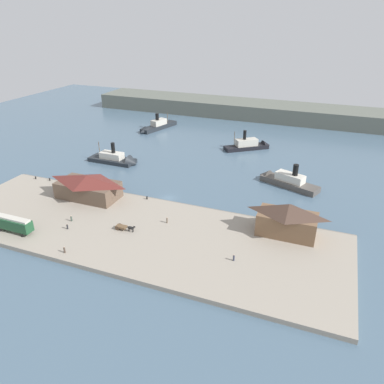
{
  "coord_description": "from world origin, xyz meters",
  "views": [
    {
      "loc": [
        45.2,
        -94.1,
        52.4
      ],
      "look_at": [
        6.9,
        3.02,
        2.0
      ],
      "focal_mm": 34.69,
      "sensor_mm": 36.0,
      "label": 1
    }
  ],
  "objects_px": {
    "street_tram": "(14,223)",
    "ferry_near_quay": "(156,127)",
    "mooring_post_east": "(36,178)",
    "ferry_outer_harbor": "(284,180)",
    "mooring_post_west": "(50,179)",
    "pedestrian_walking_west": "(67,227)",
    "mooring_post_center_west": "(60,182)",
    "ferry_approaching_west": "(251,145)",
    "ferry_approaching_east": "(118,160)",
    "ferry_shed_west_terminal": "(88,186)",
    "horse_cart": "(125,227)",
    "mooring_post_center_east": "(147,198)",
    "pedestrian_at_waters_edge": "(234,258)",
    "ferry_shed_central_terminal": "(287,219)",
    "pedestrian_near_cart": "(71,219)",
    "pedestrian_standing_center": "(64,250)",
    "pedestrian_near_east_shed": "(167,220)"
  },
  "relations": [
    {
      "from": "ferry_near_quay",
      "to": "ferry_approaching_east",
      "type": "distance_m",
      "value": 46.86
    },
    {
      "from": "pedestrian_near_east_shed",
      "to": "ferry_outer_harbor",
      "type": "height_order",
      "value": "ferry_outer_harbor"
    },
    {
      "from": "mooring_post_west",
      "to": "ferry_approaching_west",
      "type": "relative_size",
      "value": 0.05
    },
    {
      "from": "street_tram",
      "to": "ferry_near_quay",
      "type": "xyz_separation_m",
      "value": [
        -9.94,
        101.36,
        -2.03
      ]
    },
    {
      "from": "pedestrian_near_east_shed",
      "to": "ferry_near_quay",
      "type": "distance_m",
      "value": 94.13
    },
    {
      "from": "horse_cart",
      "to": "mooring_post_east",
      "type": "distance_m",
      "value": 49.02
    },
    {
      "from": "mooring_post_center_west",
      "to": "ferry_shed_west_terminal",
      "type": "bearing_deg",
      "value": -18.29
    },
    {
      "from": "mooring_post_center_west",
      "to": "pedestrian_standing_center",
      "type": "bearing_deg",
      "value": -49.29
    },
    {
      "from": "pedestrian_standing_center",
      "to": "mooring_post_west",
      "type": "distance_m",
      "value": 45.84
    },
    {
      "from": "horse_cart",
      "to": "pedestrian_standing_center",
      "type": "height_order",
      "value": "horse_cart"
    },
    {
      "from": "ferry_shed_west_terminal",
      "to": "horse_cart",
      "type": "xyz_separation_m",
      "value": [
        20.3,
        -12.82,
        -2.75
      ]
    },
    {
      "from": "pedestrian_walking_west",
      "to": "mooring_post_center_east",
      "type": "distance_m",
      "value": 25.79
    },
    {
      "from": "horse_cart",
      "to": "pedestrian_walking_west",
      "type": "relative_size",
      "value": 3.67
    },
    {
      "from": "pedestrian_near_cart",
      "to": "mooring_post_center_west",
      "type": "relative_size",
      "value": 1.89
    },
    {
      "from": "mooring_post_east",
      "to": "mooring_post_west",
      "type": "xyz_separation_m",
      "value": [
        5.34,
        0.75,
        0.0
      ]
    },
    {
      "from": "horse_cart",
      "to": "ferry_near_quay",
      "type": "relative_size",
      "value": 0.23
    },
    {
      "from": "ferry_near_quay",
      "to": "mooring_post_east",
      "type": "bearing_deg",
      "value": -97.54
    },
    {
      "from": "pedestrian_standing_center",
      "to": "ferry_near_quay",
      "type": "height_order",
      "value": "ferry_near_quay"
    },
    {
      "from": "ferry_approaching_east",
      "to": "ferry_approaching_west",
      "type": "distance_m",
      "value": 56.32
    },
    {
      "from": "pedestrian_at_waters_edge",
      "to": "ferry_approaching_east",
      "type": "xyz_separation_m",
      "value": [
        -59.3,
        46.3,
        -0.66
      ]
    },
    {
      "from": "pedestrian_walking_west",
      "to": "mooring_post_center_west",
      "type": "height_order",
      "value": "pedestrian_walking_west"
    },
    {
      "from": "pedestrian_walking_west",
      "to": "ferry_near_quay",
      "type": "height_order",
      "value": "ferry_near_quay"
    },
    {
      "from": "ferry_shed_west_terminal",
      "to": "ferry_near_quay",
      "type": "distance_m",
      "value": 79.14
    },
    {
      "from": "street_tram",
      "to": "pedestrian_walking_west",
      "type": "height_order",
      "value": "street_tram"
    },
    {
      "from": "mooring_post_east",
      "to": "mooring_post_center_west",
      "type": "bearing_deg",
      "value": 0.45
    },
    {
      "from": "pedestrian_near_cart",
      "to": "ferry_approaching_west",
      "type": "distance_m",
      "value": 86.14
    },
    {
      "from": "street_tram",
      "to": "mooring_post_west",
      "type": "height_order",
      "value": "street_tram"
    },
    {
      "from": "mooring_post_east",
      "to": "ferry_approaching_west",
      "type": "bearing_deg",
      "value": 45.55
    },
    {
      "from": "pedestrian_walking_west",
      "to": "ferry_outer_harbor",
      "type": "height_order",
      "value": "ferry_outer_harbor"
    },
    {
      "from": "pedestrian_walking_west",
      "to": "mooring_post_west",
      "type": "distance_m",
      "value": 35.02
    },
    {
      "from": "street_tram",
      "to": "horse_cart",
      "type": "relative_size",
      "value": 1.84
    },
    {
      "from": "ferry_shed_central_terminal",
      "to": "ferry_outer_harbor",
      "type": "distance_m",
      "value": 34.07
    },
    {
      "from": "mooring_post_east",
      "to": "ferry_outer_harbor",
      "type": "bearing_deg",
      "value": 20.21
    },
    {
      "from": "mooring_post_center_east",
      "to": "mooring_post_center_west",
      "type": "bearing_deg",
      "value": -179.38
    },
    {
      "from": "pedestrian_near_cart",
      "to": "mooring_post_center_west",
      "type": "distance_m",
      "value": 27.2
    },
    {
      "from": "street_tram",
      "to": "mooring_post_west",
      "type": "xyz_separation_m",
      "value": [
        -14.2,
        29.56,
        -2.0
      ]
    },
    {
      "from": "mooring_post_west",
      "to": "mooring_post_center_west",
      "type": "bearing_deg",
      "value": -7.76
    },
    {
      "from": "pedestrian_near_cart",
      "to": "ferry_outer_harbor",
      "type": "relative_size",
      "value": 0.08
    },
    {
      "from": "ferry_shed_central_terminal",
      "to": "ferry_outer_harbor",
      "type": "bearing_deg",
      "value": 99.57
    },
    {
      "from": "street_tram",
      "to": "mooring_post_center_west",
      "type": "relative_size",
      "value": 11.72
    },
    {
      "from": "mooring_post_center_east",
      "to": "ferry_approaching_east",
      "type": "height_order",
      "value": "ferry_approaching_east"
    },
    {
      "from": "ferry_shed_west_terminal",
      "to": "pedestrian_at_waters_edge",
      "type": "height_order",
      "value": "ferry_shed_west_terminal"
    },
    {
      "from": "pedestrian_at_waters_edge",
      "to": "ferry_shed_central_terminal",
      "type": "bearing_deg",
      "value": 59.75
    },
    {
      "from": "horse_cart",
      "to": "pedestrian_at_waters_edge",
      "type": "bearing_deg",
      "value": -4.45
    },
    {
      "from": "ferry_shed_west_terminal",
      "to": "pedestrian_near_east_shed",
      "type": "bearing_deg",
      "value": -10.38
    },
    {
      "from": "ferry_shed_west_terminal",
      "to": "horse_cart",
      "type": "relative_size",
      "value": 3.34
    },
    {
      "from": "ferry_shed_central_terminal",
      "to": "ferry_near_quay",
      "type": "relative_size",
      "value": 0.61
    },
    {
      "from": "ferry_outer_harbor",
      "to": "ferry_approaching_east",
      "type": "xyz_separation_m",
      "value": [
        -63.0,
        -3.07,
        -0.39
      ]
    },
    {
      "from": "horse_cart",
      "to": "ferry_outer_harbor",
      "type": "bearing_deg",
      "value": 54.27
    },
    {
      "from": "mooring_post_east",
      "to": "ferry_approaching_east",
      "type": "distance_m",
      "value": 30.98
    }
  ]
}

